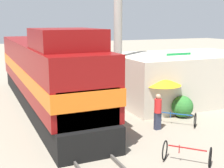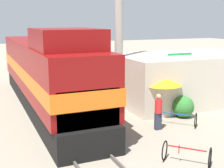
# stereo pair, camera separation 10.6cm
# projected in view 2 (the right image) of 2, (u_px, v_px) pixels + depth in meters

# --- Properties ---
(ground_plane) EXTENTS (120.00, 120.00, 0.00)m
(ground_plane) POSITION_uv_depth(u_px,v_px,m) (66.00, 130.00, 14.80)
(ground_plane) COLOR gray
(rail_near) EXTENTS (0.08, 40.15, 0.15)m
(rail_near) POSITION_uv_depth(u_px,v_px,m) (51.00, 131.00, 14.51)
(rail_near) COLOR #4C4742
(rail_near) RESTS_ON ground_plane
(rail_far) EXTENTS (0.08, 40.15, 0.15)m
(rail_far) POSITION_uv_depth(u_px,v_px,m) (81.00, 126.00, 15.07)
(rail_far) COLOR #4C4742
(rail_far) RESTS_ON ground_plane
(locomotive) EXTENTS (2.92, 16.38, 4.76)m
(locomotive) POSITION_uv_depth(u_px,v_px,m) (47.00, 74.00, 18.04)
(locomotive) COLOR black
(locomotive) RESTS_ON ground_plane
(utility_pole) EXTENTS (1.80, 0.49, 10.88)m
(utility_pole) POSITION_uv_depth(u_px,v_px,m) (119.00, 14.00, 17.77)
(utility_pole) COLOR #9E998E
(utility_pole) RESTS_ON ground_plane
(vendor_umbrella) EXTENTS (2.08, 2.08, 2.21)m
(vendor_umbrella) POSITION_uv_depth(u_px,v_px,m) (162.00, 81.00, 16.53)
(vendor_umbrella) COLOR #4C4C4C
(vendor_umbrella) RESTS_ON ground_plane
(billboard_sign) EXTENTS (1.73, 0.12, 3.16)m
(billboard_sign) POSITION_uv_depth(u_px,v_px,m) (179.00, 66.00, 19.09)
(billboard_sign) COLOR #595959
(billboard_sign) RESTS_ON ground_plane
(shrub_cluster) EXTENTS (1.16, 1.16, 1.16)m
(shrub_cluster) POSITION_uv_depth(u_px,v_px,m) (183.00, 107.00, 16.67)
(shrub_cluster) COLOR #2D722D
(shrub_cluster) RESTS_ON ground_plane
(person_bystander) EXTENTS (0.34, 0.34, 1.74)m
(person_bystander) POSITION_uv_depth(u_px,v_px,m) (158.00, 110.00, 14.68)
(person_bystander) COLOR #2D3347
(person_bystander) RESTS_ON ground_plane
(bicycle) EXTENTS (1.80, 1.82, 0.73)m
(bicycle) POSITION_uv_depth(u_px,v_px,m) (177.00, 118.00, 15.41)
(bicycle) COLOR black
(bicycle) RESTS_ON ground_plane
(bicycle_spare) EXTENTS (1.68, 1.74, 0.75)m
(bicycle_spare) POSITION_uv_depth(u_px,v_px,m) (187.00, 154.00, 11.24)
(bicycle_spare) COLOR black
(bicycle_spare) RESTS_ON ground_plane
(building_block_distant) EXTENTS (8.76, 5.45, 3.03)m
(building_block_distant) POSITION_uv_depth(u_px,v_px,m) (184.00, 77.00, 20.03)
(building_block_distant) COLOR beige
(building_block_distant) RESTS_ON ground_plane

